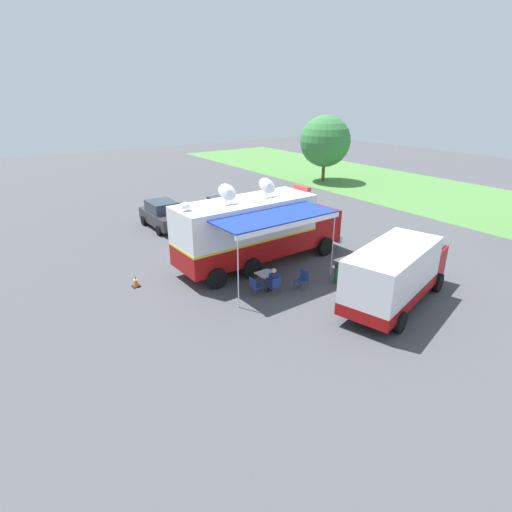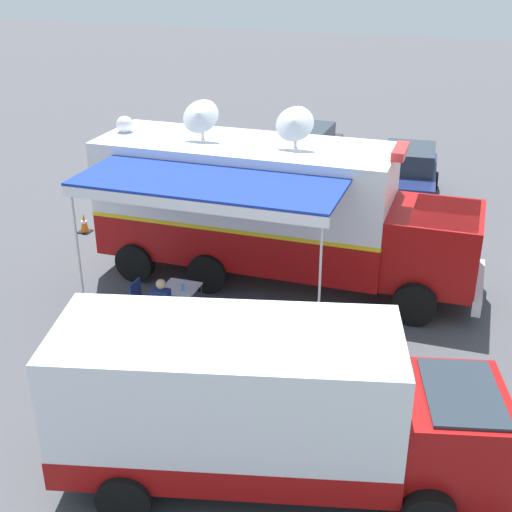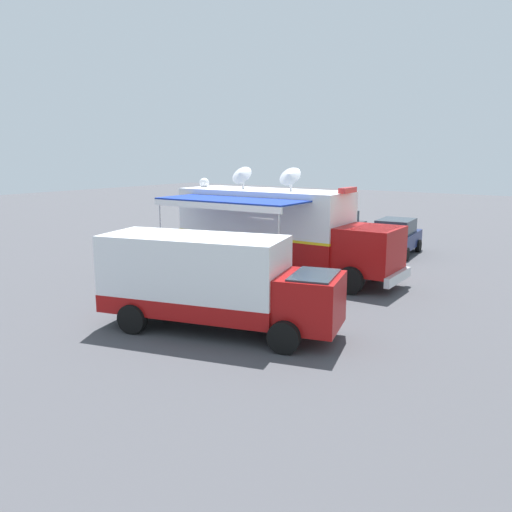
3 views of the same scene
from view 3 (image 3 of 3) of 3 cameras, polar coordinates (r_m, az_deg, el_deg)
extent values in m
plane|color=#47474C|center=(22.06, 0.91, -1.79)|extent=(100.00, 100.00, 0.00)
cube|color=silver|center=(23.12, 8.81, -1.31)|extent=(0.27, 4.80, 0.01)
cube|color=#9E0F0F|center=(21.83, 0.92, 1.15)|extent=(2.73, 7.28, 1.10)
cube|color=white|center=(21.63, 0.93, 4.80)|extent=(2.73, 7.28, 1.70)
cube|color=yellow|center=(21.74, 0.92, 2.58)|extent=(2.75, 7.30, 0.10)
cube|color=#9E0F0F|center=(19.69, 12.37, 0.67)|extent=(2.37, 2.17, 1.70)
cube|color=#28333D|center=(19.54, 12.98, 2.06)|extent=(2.20, 1.54, 0.70)
cube|color=silver|center=(19.51, 15.35, -2.27)|extent=(2.38, 0.28, 0.36)
cylinder|color=black|center=(21.10, 13.01, -1.29)|extent=(0.33, 1.01, 1.00)
cylinder|color=black|center=(18.83, 10.29, -2.68)|extent=(0.33, 1.01, 1.00)
cylinder|color=black|center=(23.27, 1.46, 0.15)|extent=(0.33, 1.01, 1.00)
cylinder|color=black|center=(21.24, -2.14, -0.93)|extent=(0.33, 1.01, 1.00)
cylinder|color=black|center=(24.37, -2.48, 0.64)|extent=(0.33, 1.01, 1.00)
cylinder|color=black|center=(22.43, -6.24, -0.33)|extent=(0.33, 1.01, 1.00)
cube|color=white|center=(21.55, 0.94, 7.18)|extent=(2.73, 7.28, 0.10)
cube|color=red|center=(19.79, 10.06, 7.15)|extent=(1.11, 0.31, 0.20)
cylinder|color=silver|center=(22.13, -1.43, 8.00)|extent=(0.10, 0.10, 0.45)
cone|color=silver|center=(21.99, -1.67, 9.04)|extent=(0.74, 0.92, 0.81)
cylinder|color=silver|center=(20.88, 3.88, 7.79)|extent=(0.10, 0.10, 0.45)
cone|color=silver|center=(20.73, 3.68, 8.89)|extent=(0.74, 0.92, 0.81)
sphere|color=white|center=(23.42, -5.72, 8.01)|extent=(0.44, 0.44, 0.44)
cube|color=#193399|center=(19.64, -2.80, 6.19)|extent=(2.38, 5.83, 0.06)
cube|color=white|center=(18.81, -4.72, 5.52)|extent=(0.26, 5.76, 0.24)
cylinder|color=silver|center=(17.53, 2.50, 0.22)|extent=(0.05, 0.05, 3.25)
cylinder|color=silver|center=(20.84, -10.45, 1.81)|extent=(0.05, 0.05, 3.25)
cube|color=silver|center=(20.26, -4.65, -0.93)|extent=(0.82, 0.82, 0.03)
cylinder|color=#333338|center=(20.40, -3.17, -1.87)|extent=(0.03, 0.03, 0.70)
cylinder|color=#333338|center=(19.83, -4.45, -2.27)|extent=(0.03, 0.03, 0.70)
cylinder|color=#333338|center=(20.84, -4.80, -1.61)|extent=(0.03, 0.03, 0.70)
cylinder|color=#333338|center=(20.29, -6.10, -2.00)|extent=(0.03, 0.03, 0.70)
cylinder|color=#4C99D8|center=(20.05, -4.59, -0.72)|extent=(0.07, 0.07, 0.20)
cylinder|color=white|center=(20.03, -4.59, -0.40)|extent=(0.04, 0.04, 0.02)
cube|color=navy|center=(19.87, -6.14, -2.07)|extent=(0.49, 0.49, 0.04)
cube|color=navy|center=(19.65, -6.57, -1.54)|extent=(0.06, 0.48, 0.44)
cylinder|color=#333338|center=(20.22, -6.21, -2.45)|extent=(0.02, 0.02, 0.42)
cylinder|color=#333338|center=(19.95, -5.24, -2.62)|extent=(0.02, 0.02, 0.42)
cylinder|color=#333338|center=(19.89, -7.02, -2.70)|extent=(0.02, 0.02, 0.42)
cylinder|color=#333338|center=(19.62, -6.05, -2.87)|extent=(0.02, 0.02, 0.42)
cube|color=navy|center=(20.56, -6.84, -1.63)|extent=(0.49, 0.49, 0.04)
cube|color=navy|center=(20.65, -7.31, -0.94)|extent=(0.48, 0.06, 0.44)
cylinder|color=#333338|center=(20.63, -5.96, -2.17)|extent=(0.02, 0.02, 0.42)
cylinder|color=#333338|center=(20.31, -6.75, -2.40)|extent=(0.02, 0.02, 0.42)
cylinder|color=#333338|center=(20.91, -6.89, -2.01)|extent=(0.02, 0.02, 0.42)
cylinder|color=#333338|center=(20.59, -7.69, -2.24)|extent=(0.02, 0.02, 0.42)
cube|color=navy|center=(18.78, -3.80, -2.81)|extent=(0.56, 0.56, 0.04)
cube|color=navy|center=(18.63, -3.21, -2.19)|extent=(0.48, 0.12, 0.44)
cylinder|color=#333338|center=(18.76, -4.70, -3.50)|extent=(0.02, 0.02, 0.42)
cylinder|color=#333338|center=(19.13, -4.04, -3.20)|extent=(0.02, 0.02, 0.42)
cylinder|color=#333338|center=(18.55, -3.53, -3.66)|extent=(0.02, 0.02, 0.42)
cylinder|color=#333338|center=(18.92, -2.88, -3.35)|extent=(0.02, 0.02, 0.42)
cube|color=navy|center=(19.80, -6.16, -1.23)|extent=(0.25, 0.37, 0.56)
sphere|color=tan|center=(19.72, -6.19, -0.03)|extent=(0.22, 0.22, 0.22)
cylinder|color=navy|center=(20.03, -6.45, -0.97)|extent=(0.43, 0.10, 0.34)
cylinder|color=navy|center=(19.74, -5.43, -1.13)|extent=(0.43, 0.10, 0.34)
cylinder|color=#2D334C|center=(20.06, -6.04, -1.88)|extent=(0.38, 0.14, 0.13)
cylinder|color=#2D334C|center=(20.25, -5.70, -2.42)|extent=(0.11, 0.11, 0.42)
cube|color=black|center=(20.33, -5.58, -2.87)|extent=(0.24, 0.11, 0.07)
cylinder|color=#2D334C|center=(19.94, -5.59, -1.96)|extent=(0.38, 0.14, 0.13)
cylinder|color=#2D334C|center=(20.12, -5.26, -2.50)|extent=(0.11, 0.11, 0.42)
cube|color=black|center=(20.21, -5.14, -2.95)|extent=(0.24, 0.11, 0.07)
cylinder|color=#235B33|center=(17.25, 0.24, -4.04)|extent=(0.56, 0.56, 0.85)
cylinder|color=black|center=(17.14, 0.24, -2.57)|extent=(0.57, 0.57, 0.06)
cube|color=black|center=(26.16, -7.85, 0.20)|extent=(0.36, 0.36, 0.03)
cone|color=orange|center=(26.10, -7.87, 0.82)|extent=(0.26, 0.26, 0.55)
cylinder|color=white|center=(26.10, -7.87, 0.88)|extent=(0.17, 0.17, 0.06)
cube|color=white|center=(14.85, -6.83, -1.95)|extent=(3.43, 5.57, 2.20)
cube|color=#9E0F0F|center=(15.07, -6.76, -5.10)|extent=(3.45, 5.60, 0.50)
cube|color=#9E0F0F|center=(13.83, 5.97, -4.98)|extent=(2.25, 2.05, 1.40)
cube|color=#28333D|center=(13.69, 6.42, -3.21)|extent=(1.91, 1.51, 0.60)
cylinder|color=black|center=(15.10, 5.40, -6.35)|extent=(0.48, 0.88, 0.84)
cylinder|color=black|center=(13.18, 3.09, -8.96)|extent=(0.48, 0.88, 0.84)
cylinder|color=black|center=(16.70, -9.53, -4.73)|extent=(0.48, 0.88, 0.84)
cylinder|color=black|center=(14.99, -13.47, -6.75)|extent=(0.48, 0.88, 0.84)
cube|color=navy|center=(26.70, 15.00, 1.64)|extent=(4.36, 2.23, 0.76)
cube|color=#28333D|center=(26.74, 15.15, 3.20)|extent=(2.26, 1.81, 0.68)
cylinder|color=black|center=(25.31, 16.17, 0.19)|extent=(0.66, 0.29, 0.64)
cylinder|color=black|center=(25.77, 12.28, 0.57)|extent=(0.66, 0.29, 0.64)
cylinder|color=black|center=(27.81, 17.43, 1.08)|extent=(0.66, 0.29, 0.64)
cylinder|color=black|center=(28.23, 13.87, 1.41)|extent=(0.66, 0.29, 0.64)
cube|color=#2D2D33|center=(29.63, 8.89, 2.80)|extent=(4.22, 1.84, 0.76)
cube|color=#28333D|center=(29.67, 9.06, 4.21)|extent=(2.11, 1.62, 0.68)
cylinder|color=black|center=(28.15, 9.34, 1.56)|extent=(0.64, 0.23, 0.64)
cylinder|color=black|center=(28.96, 6.13, 1.92)|extent=(0.64, 0.23, 0.64)
cylinder|color=black|center=(30.49, 11.47, 2.22)|extent=(0.64, 0.23, 0.64)
cylinder|color=black|center=(31.24, 8.45, 2.54)|extent=(0.64, 0.23, 0.64)
camera|label=1|loc=(23.06, -52.69, 15.46)|focal=28.64mm
camera|label=2|loc=(7.57, -34.44, 32.52)|focal=48.00mm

